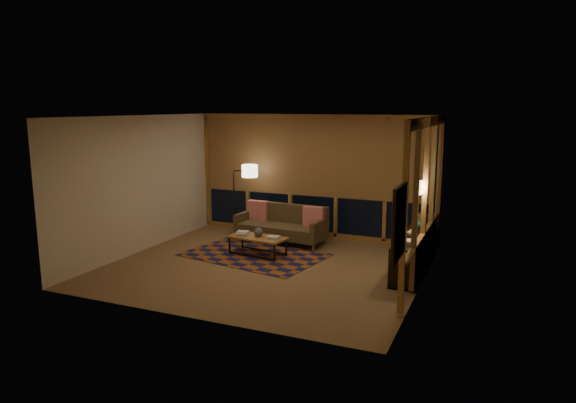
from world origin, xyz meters
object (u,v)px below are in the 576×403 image
at_px(sofa, 281,224).
at_px(floor_lamp, 234,200).
at_px(coffee_table, 258,246).
at_px(bookshelf, 415,250).

height_order(sofa, floor_lamp, floor_lamp).
bearing_deg(coffee_table, bookshelf, 15.75).
bearing_deg(bookshelf, coffee_table, -171.65).
distance_m(sofa, floor_lamp, 1.29).
height_order(floor_lamp, bookshelf, floor_lamp).
distance_m(floor_lamp, bookshelf, 4.23).
xyz_separation_m(sofa, floor_lamp, (-1.21, 0.15, 0.42)).
distance_m(coffee_table, bookshelf, 2.98).
height_order(coffee_table, floor_lamp, floor_lamp).
xyz_separation_m(sofa, coffee_table, (-0.02, -1.07, -0.20)).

